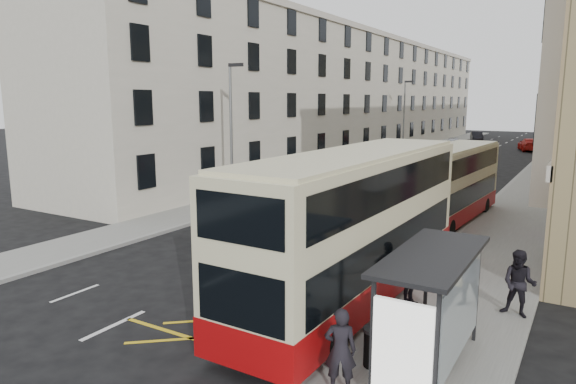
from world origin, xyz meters
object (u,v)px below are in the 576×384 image
Objects in this scene: double_decker_front at (356,226)px; car_silver at (453,143)px; bus_shelter at (433,291)px; double_decker_rear at (451,184)px; pedestrian_near at (340,350)px; car_dark at (477,136)px; white_van at (428,154)px; street_lamp_far at (404,115)px; pedestrian_far at (411,275)px; pedestrian_mid at (519,284)px; street_lamp_near at (232,128)px; litter_bin at (375,346)px; car_red at (530,145)px.

car_silver is (-9.42, 52.70, -1.62)m from double_decker_front.
bus_shelter reaches higher than car_silver.
pedestrian_near is at bearing -79.94° from double_decker_rear.
car_dark is (-11.21, 72.39, -0.34)m from pedestrian_near.
white_van is (-8.13, 37.07, -1.54)m from double_decker_front.
car_silver is (-9.42, 40.63, -1.23)m from double_decker_rear.
street_lamp_far reaches higher than pedestrian_near.
car_dark is (-11.03, 67.13, -0.34)m from pedestrian_far.
pedestrian_near is 6.61m from pedestrian_mid.
car_silver is at bearing 101.19° from double_decker_front.
pedestrian_far is (13.07, -8.71, -3.57)m from street_lamp_near.
litter_bin is (-1.21, -0.23, -1.51)m from bus_shelter.
pedestrian_near is 5.27m from pedestrian_far.
pedestrian_mid is 2.97m from pedestrian_far.
double_decker_front is 2.19× the size of car_red.
car_dark is (-12.65, 70.81, -1.41)m from bus_shelter.
car_red is at bearing 94.70° from double_decker_rear.
car_dark is at bearing 88.00° from street_lamp_near.
street_lamp_near is 4.37× the size of pedestrian_far.
pedestrian_mid is at bearing -94.51° from car_dark.
white_van reaches higher than car_silver.
double_decker_front is 6.42× the size of pedestrian_far.
pedestrian_far reaches higher than car_silver.
street_lamp_far is 46.06m from pedestrian_near.
pedestrian_far is (-0.42, 3.91, 0.44)m from litter_bin.
double_decker_rear reaches higher than litter_bin.
street_lamp_near reaches higher than pedestrian_mid.
white_van reaches higher than litter_bin.
double_decker_front is at bearing -98.46° from car_dark.
car_silver reaches higher than litter_bin.
double_decker_rear reaches higher than white_van.
car_red is at bearing 91.79° from double_decker_front.
white_van is (-11.47, 40.59, -1.30)m from bus_shelter.
bus_shelter reaches higher than car_red.
double_decker_front is (11.35, -8.87, -2.26)m from street_lamp_near.
double_decker_rear reaches higher than car_red.
street_lamp_near reaches higher than bus_shelter.
street_lamp_far is 28.76m from car_dark.
double_decker_rear is 1.84× the size of car_red.
pedestrian_mid is (2.69, 6.04, 0.04)m from pedestrian_near.
double_decker_front is 37.98m from white_van.
car_red is at bearing 3.51° from car_silver.
car_red is (-0.71, 54.96, -1.60)m from double_decker_front.
street_lamp_far is 4.37× the size of pedestrian_far.
double_decker_rear is at bearing 91.05° from double_decker_front.
double_decker_front is at bearing -73.72° from street_lamp_far.
litter_bin is 0.21× the size of car_silver.
bus_shelter reaches higher than pedestrian_mid.
pedestrian_near is 0.31× the size of white_van.
white_van is 1.12× the size of car_red.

